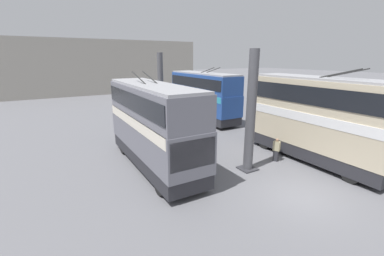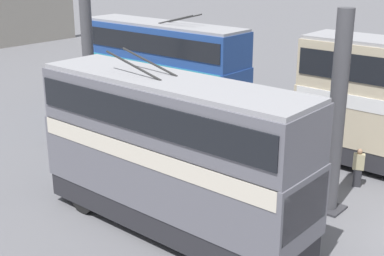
{
  "view_description": "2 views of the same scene",
  "coord_description": "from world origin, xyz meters",
  "px_view_note": "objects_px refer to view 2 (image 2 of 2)",
  "views": [
    {
      "loc": [
        -6.94,
        10.0,
        6.47
      ],
      "look_at": [
        8.69,
        0.97,
        1.51
      ],
      "focal_mm": 24.0,
      "sensor_mm": 36.0,
      "label": 1
    },
    {
      "loc": [
        -3.6,
        15.97,
        8.71
      ],
      "look_at": [
        9.6,
        0.48,
        1.84
      ],
      "focal_mm": 50.0,
      "sensor_mm": 36.0,
      "label": 2
    }
  ],
  "objects_px": {
    "person_by_left_row": "(358,167)",
    "bus_left_far": "(162,63)",
    "bus_right_far": "(171,147)",
    "oil_drum": "(54,136)",
    "person_by_right_row": "(233,185)"
  },
  "relations": [
    {
      "from": "person_by_left_row",
      "to": "bus_left_far",
      "type": "bearing_deg",
      "value": 55.91
    },
    {
      "from": "bus_right_far",
      "to": "bus_left_far",
      "type": "bearing_deg",
      "value": -45.43
    },
    {
      "from": "bus_left_far",
      "to": "oil_drum",
      "type": "xyz_separation_m",
      "value": [
        0.31,
        7.06,
        -2.39
      ]
    },
    {
      "from": "oil_drum",
      "to": "person_by_left_row",
      "type": "bearing_deg",
      "value": -159.0
    },
    {
      "from": "person_by_left_row",
      "to": "person_by_right_row",
      "type": "xyz_separation_m",
      "value": [
        2.56,
        4.53,
        0.08
      ]
    },
    {
      "from": "bus_left_far",
      "to": "bus_right_far",
      "type": "height_order",
      "value": "bus_right_far"
    },
    {
      "from": "bus_right_far",
      "to": "person_by_right_row",
      "type": "xyz_separation_m",
      "value": [
        -0.59,
        -2.55,
        -1.99
      ]
    },
    {
      "from": "bus_left_far",
      "to": "bus_right_far",
      "type": "relative_size",
      "value": 1.06
    },
    {
      "from": "bus_left_far",
      "to": "bus_right_far",
      "type": "xyz_separation_m",
      "value": [
        -9.16,
        9.3,
        0.05
      ]
    },
    {
      "from": "bus_left_far",
      "to": "person_by_right_row",
      "type": "xyz_separation_m",
      "value": [
        -9.75,
        6.75,
        -1.95
      ]
    },
    {
      "from": "bus_left_far",
      "to": "oil_drum",
      "type": "height_order",
      "value": "bus_left_far"
    },
    {
      "from": "bus_left_far",
      "to": "oil_drum",
      "type": "distance_m",
      "value": 7.46
    },
    {
      "from": "bus_left_far",
      "to": "person_by_left_row",
      "type": "relative_size",
      "value": 6.58
    },
    {
      "from": "bus_left_far",
      "to": "oil_drum",
      "type": "relative_size",
      "value": 11.55
    },
    {
      "from": "oil_drum",
      "to": "person_by_right_row",
      "type": "bearing_deg",
      "value": -178.24
    }
  ]
}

